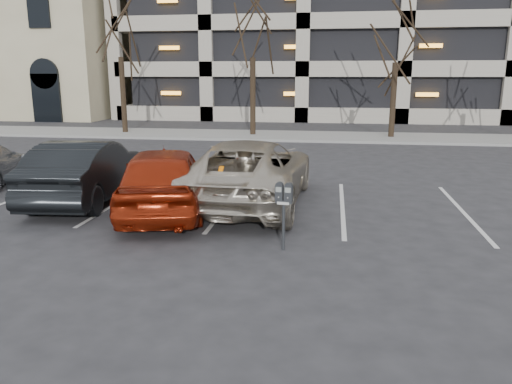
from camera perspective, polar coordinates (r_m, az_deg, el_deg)
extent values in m
plane|color=#28282B|center=(10.20, 2.13, -4.73)|extent=(140.00, 140.00, 0.00)
cube|color=gray|center=(25.85, 6.26, 6.34)|extent=(80.00, 4.00, 0.12)
cube|color=silver|center=(14.76, -24.80, -0.26)|extent=(0.10, 5.20, 0.00)
cube|color=silver|center=(13.43, -14.77, -0.71)|extent=(0.10, 5.20, 0.00)
cube|color=silver|center=(12.60, -2.99, -1.20)|extent=(0.10, 5.20, 0.00)
cube|color=silver|center=(12.35, 9.84, -1.67)|extent=(0.10, 5.20, 0.00)
cube|color=silver|center=(12.73, 22.54, -2.06)|extent=(0.10, 5.20, 0.00)
cylinder|color=black|center=(27.96, -14.93, 10.53)|extent=(0.28, 0.28, 4.04)
cylinder|color=black|center=(25.99, -0.37, 10.73)|extent=(0.28, 0.28, 3.98)
cylinder|color=black|center=(25.84, 15.39, 9.95)|extent=(0.28, 0.28, 3.71)
cylinder|color=black|center=(9.13, 3.16, -3.96)|extent=(0.06, 0.06, 0.90)
cube|color=black|center=(9.00, 3.20, -1.10)|extent=(0.31, 0.14, 0.06)
cube|color=silver|center=(8.95, 3.11, -1.31)|extent=(0.22, 0.04, 0.05)
cube|color=gray|center=(8.91, 2.59, 0.27)|extent=(0.11, 0.02, 0.09)
cube|color=gray|center=(8.87, 3.65, 0.20)|extent=(0.11, 0.02, 0.09)
imported|color=beige|center=(12.37, -0.80, 2.33)|extent=(2.84, 5.85, 1.60)
cube|color=orange|center=(11.33, -3.41, 5.42)|extent=(0.10, 0.20, 0.01)
imported|color=#9C260E|center=(11.75, -10.44, 1.48)|extent=(2.89, 4.96, 1.59)
imported|color=black|center=(13.37, -18.85, 2.33)|extent=(2.11, 4.85, 1.55)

